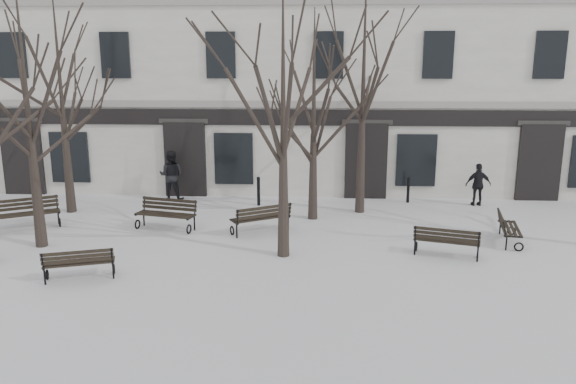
# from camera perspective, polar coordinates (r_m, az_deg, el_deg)

# --- Properties ---
(ground) EXTENTS (100.00, 100.00, 0.00)m
(ground) POSITION_cam_1_polar(r_m,az_deg,el_deg) (14.42, -3.72, -7.90)
(ground) COLOR silver
(ground) RESTS_ON ground
(building) EXTENTS (40.40, 10.20, 11.40)m
(building) POSITION_cam_1_polar(r_m,az_deg,el_deg) (26.38, -0.54, 13.86)
(building) COLOR silver
(building) RESTS_ON ground
(tree_1) EXTENTS (5.22, 5.22, 7.46)m
(tree_1) POSITION_cam_1_polar(r_m,az_deg,el_deg) (16.90, -25.17, 10.19)
(tree_1) COLOR black
(tree_1) RESTS_ON ground
(tree_2) EXTENTS (5.09, 5.09, 7.28)m
(tree_2) POSITION_cam_1_polar(r_m,az_deg,el_deg) (14.54, -0.50, 10.68)
(tree_2) COLOR black
(tree_2) RESTS_ON ground
(tree_4) EXTENTS (5.47, 5.47, 7.81)m
(tree_4) POSITION_cam_1_polar(r_m,az_deg,el_deg) (20.60, -22.23, 11.38)
(tree_4) COLOR black
(tree_4) RESTS_ON ground
(tree_5) EXTENTS (4.78, 4.78, 6.82)m
(tree_5) POSITION_cam_1_polar(r_m,az_deg,el_deg) (18.28, 2.65, 10.27)
(tree_5) COLOR black
(tree_5) RESTS_ON ground
(tree_6) EXTENTS (5.76, 5.76, 8.23)m
(tree_6) POSITION_cam_1_polar(r_m,az_deg,el_deg) (19.27, 7.72, 12.94)
(tree_6) COLOR black
(tree_6) RESTS_ON ground
(bench_0) EXTENTS (1.98, 1.54, 0.97)m
(bench_0) POSITION_cam_1_polar(r_m,az_deg,el_deg) (19.52, -24.99, -1.90)
(bench_0) COLOR black
(bench_0) RESTS_ON ground
(bench_1) EXTENTS (1.72, 1.06, 0.83)m
(bench_1) POSITION_cam_1_polar(r_m,az_deg,el_deg) (14.50, -20.47, -6.72)
(bench_1) COLOR black
(bench_1) RESTS_ON ground
(bench_2) EXTENTS (1.81, 1.09, 0.87)m
(bench_2) POSITION_cam_1_polar(r_m,az_deg,el_deg) (15.74, 15.81, -4.75)
(bench_2) COLOR black
(bench_2) RESTS_ON ground
(bench_3) EXTENTS (1.99, 1.12, 0.96)m
(bench_3) POSITION_cam_1_polar(r_m,az_deg,el_deg) (18.06, -12.25, -2.10)
(bench_3) COLOR black
(bench_3) RESTS_ON ground
(bench_4) EXTENTS (1.89, 1.50, 0.93)m
(bench_4) POSITION_cam_1_polar(r_m,az_deg,el_deg) (17.23, -2.72, -2.60)
(bench_4) COLOR black
(bench_4) RESTS_ON ground
(bench_5) EXTENTS (0.91, 1.73, 0.84)m
(bench_5) POSITION_cam_1_polar(r_m,az_deg,el_deg) (17.59, 21.42, -3.36)
(bench_5) COLOR black
(bench_5) RESTS_ON ground
(bollard_a) EXTENTS (0.14, 0.14, 1.08)m
(bollard_a) POSITION_cam_1_polar(r_m,az_deg,el_deg) (20.57, -3.01, 0.20)
(bollard_a) COLOR black
(bollard_a) RESTS_ON ground
(bollard_b) EXTENTS (0.13, 0.13, 0.98)m
(bollard_b) POSITION_cam_1_polar(r_m,az_deg,el_deg) (21.45, 12.12, 0.31)
(bollard_b) COLOR black
(bollard_b) RESTS_ON ground
(pedestrian_b) EXTENTS (0.96, 0.77, 1.91)m
(pedestrian_b) POSITION_cam_1_polar(r_m,az_deg,el_deg) (21.96, -11.67, -0.77)
(pedestrian_b) COLOR black
(pedestrian_b) RESTS_ON ground
(pedestrian_c) EXTENTS (0.93, 0.41, 1.57)m
(pedestrian_c) POSITION_cam_1_polar(r_m,az_deg,el_deg) (21.79, 18.61, -1.30)
(pedestrian_c) COLOR black
(pedestrian_c) RESTS_ON ground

